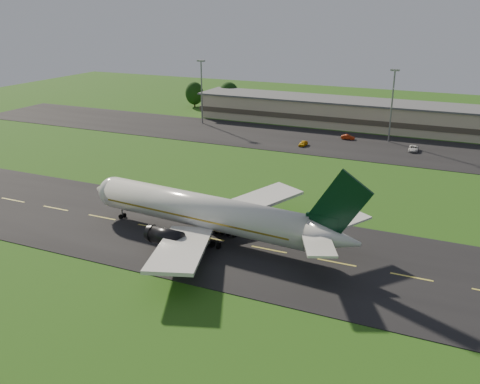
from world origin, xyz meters
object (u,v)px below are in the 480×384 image
at_px(service_vehicle_b, 348,137).
at_px(terminal, 403,118).
at_px(light_mast_centre, 393,97).
at_px(light_mast_west, 202,84).
at_px(service_vehicle_c, 413,148).
at_px(airliner, 206,212).
at_px(service_vehicle_a, 303,143).

bearing_deg(service_vehicle_b, terminal, -37.60).
bearing_deg(light_mast_centre, light_mast_west, 180.00).
height_order(terminal, service_vehicle_c, terminal).
bearing_deg(terminal, light_mast_west, -165.24).
xyz_separation_m(airliner, light_mast_centre, (16.18, 80.07, 8.08)).
xyz_separation_m(terminal, service_vehicle_c, (6.45, -24.03, -3.18)).
relative_size(terminal, light_mast_west, 7.13).
distance_m(light_mast_centre, service_vehicle_c, 16.30).
distance_m(light_mast_west, service_vehicle_a, 43.63).
distance_m(terminal, service_vehicle_c, 25.09).
relative_size(terminal, light_mast_centre, 7.13).
bearing_deg(terminal, service_vehicle_b, -124.51).
height_order(airliner, service_vehicle_b, airliner).
distance_m(light_mast_centre, service_vehicle_b, 16.54).
bearing_deg(terminal, light_mast_centre, -94.95).
relative_size(service_vehicle_a, service_vehicle_c, 0.78).
xyz_separation_m(light_mast_centre, service_vehicle_c, (7.86, -7.85, -11.93)).
distance_m(airliner, light_mast_centre, 82.09).
height_order(terminal, service_vehicle_a, terminal).
distance_m(airliner, terminal, 97.85).
relative_size(light_mast_west, service_vehicle_c, 3.97).
relative_size(light_mast_west, service_vehicle_a, 5.09).
xyz_separation_m(light_mast_west, service_vehicle_b, (48.80, -2.14, -11.99)).
height_order(light_mast_centre, service_vehicle_c, light_mast_centre).
xyz_separation_m(light_mast_west, light_mast_centre, (60.00, 0.00, 0.00)).
height_order(airliner, service_vehicle_a, airliner).
height_order(airliner, terminal, airliner).
bearing_deg(airliner, terminal, 84.44).
relative_size(light_mast_west, light_mast_centre, 1.00).
relative_size(airliner, service_vehicle_a, 12.83).
distance_m(light_mast_west, service_vehicle_c, 69.34).
height_order(airliner, service_vehicle_c, airliner).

